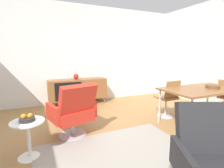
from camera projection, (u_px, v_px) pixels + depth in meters
ground_plane at (116, 138)px, 2.91m from camera, size 8.32×8.32×0.00m
wall_back at (78, 55)px, 5.01m from camera, size 6.80×0.12×2.80m
sideboard at (78, 89)px, 4.87m from camera, size 1.60×0.45×0.72m
vase_cobalt at (76, 76)px, 4.79m from camera, size 0.14×0.14×0.16m
dining_table at (202, 90)px, 3.42m from camera, size 1.60×0.90×0.74m
wooden_bowl_on_table at (213, 87)px, 3.43m from camera, size 0.26×0.26×0.06m
dining_chair_back_left at (168, 97)px, 3.82m from camera, size 0.41×0.43×0.86m
lounge_chair_red at (74, 110)px, 2.92m from camera, size 0.82×0.78×0.95m
armchair_black_shell at (215, 158)px, 1.57m from camera, size 0.87×0.85×0.95m
side_table_round at (28, 135)px, 2.34m from camera, size 0.44×0.44×0.52m
fruit_bowl at (27, 118)px, 2.30m from camera, size 0.20×0.20×0.11m
area_rug at (121, 160)px, 2.32m from camera, size 2.20×1.70×0.01m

